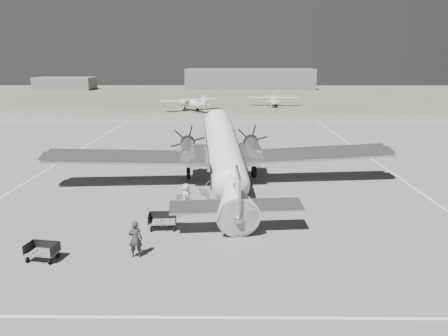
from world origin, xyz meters
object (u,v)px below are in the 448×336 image
Objects in this scene: ground_crew at (135,239)px; light_plane_right at (274,101)px; hangar_main at (249,79)px; dc3_airliner at (224,156)px; shed_secondary at (65,83)px; ramp_agent at (180,204)px; passenger at (186,197)px; light_plane_left at (191,104)px; baggage_cart_far at (42,252)px; baggage_cart_near at (162,221)px.

light_plane_right is at bearing -104.75° from ground_crew.
hangar_main is 1.55× the size of dc3_airliner.
shed_secondary is (-60.00, -5.00, -1.30)m from hangar_main.
ramp_agent is (-10.00, -122.92, -2.56)m from hangar_main.
ground_crew is 7.18m from passenger.
ground_crew reaches higher than passenger.
light_plane_right is (16.46, 9.00, -0.15)m from light_plane_left.
hangar_main is at bearing 4.76° from shed_secondary.
shed_secondary reaches higher than light_plane_left.
baggage_cart_far is 0.88× the size of passenger.
passenger is at bearing -94.83° from light_plane_right.
baggage_cart_near is 1.08× the size of baggage_cart_far.
light_plane_right reaches higher than baggage_cart_far.
hangar_main is at bearing -6.26° from ramp_agent.
shed_secondary is 132.96m from ground_crew.
baggage_cart_far is at bearing 154.38° from passenger.
light_plane_left is at bearing 97.55° from baggage_cart_far.
light_plane_left is 6.37× the size of ground_crew.
light_plane_left is 18.76m from light_plane_right.
passenger is at bearing -94.56° from hangar_main.
shed_secondary is at bearing 109.77° from dc3_airliner.
light_plane_right is at bearing -87.53° from hangar_main.
ground_crew is 6.10m from ramp_agent.
baggage_cart_far is at bearing 2.02° from ground_crew.
ground_crew is (-11.54, -128.81, -2.37)m from hangar_main.
baggage_cart_near is at bearing 47.29° from baggage_cart_far.
baggage_cart_near is 6.58m from baggage_cart_far.
dc3_airliner is at bearing -114.28° from ground_crew.
shed_secondary is 10.85× the size of baggage_cart_near.
hangar_main is 67.25m from light_plane_left.
baggage_cart_far is 9.68m from passenger.
dc3_airliner is (-7.32, -117.54, -0.72)m from hangar_main.
baggage_cart_far is at bearing -131.68° from dc3_airliner.
baggage_cart_near is at bearing -67.73° from shed_secondary.
dc3_airliner is at bearing -14.57° from passenger.
light_plane_right is 7.02× the size of ramp_agent.
shed_secondary reaches higher than light_plane_right.
dc3_airliner reaches higher than baggage_cart_far.
light_plane_left is at bearing 92.04° from dc3_airliner.
baggage_cart_far is (-1.95, -63.52, -0.80)m from light_plane_left.
hangar_main is 4.03× the size of light_plane_right.
light_plane_right reaches higher than passenger.
baggage_cart_near is (-3.45, -7.67, -2.12)m from dc3_airliner.
ramp_agent is at bearing -94.89° from light_plane_right.
ground_crew is at bearing -95.12° from hangar_main.
dc3_airliner is at bearing 61.22° from baggage_cart_near.
light_plane_right is (62.45, -51.74, -0.92)m from shed_secondary.
baggage_cart_near is at bearing -105.85° from ground_crew.
dc3_airliner is 2.29× the size of light_plane_left.
light_plane_left is 1.14× the size of light_plane_right.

